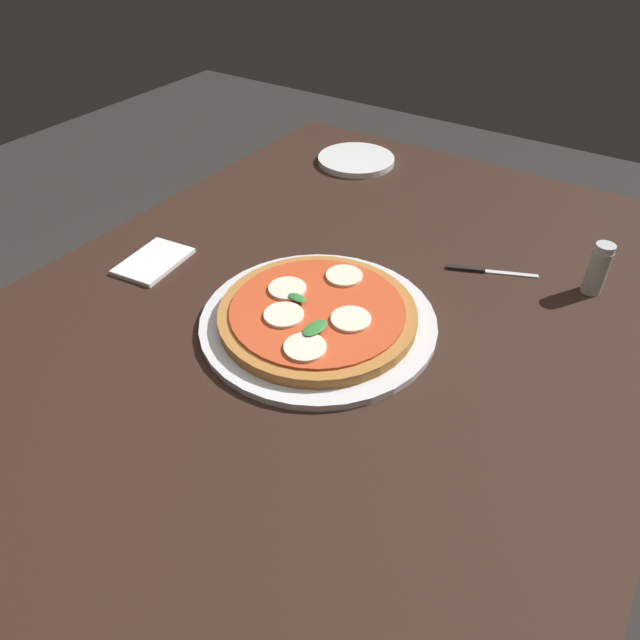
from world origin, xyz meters
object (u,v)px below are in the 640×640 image
object	(u,v)px
plate_white	(356,160)
napkin	(154,261)
serving_tray	(320,322)
knife	(480,270)
pizza	(319,314)
pepper_shaker	(598,269)
dining_table	(299,387)

from	to	relation	value
plate_white	napkin	xyz separation A→B (m)	(-0.58, 0.08, -0.00)
serving_tray	knife	world-z (taller)	serving_tray
pizza	plate_white	bearing A→B (deg)	25.26
pepper_shaker	knife	bearing A→B (deg)	104.49
knife	pepper_shaker	world-z (taller)	pepper_shaker
pizza	knife	distance (m)	0.33
knife	dining_table	bearing A→B (deg)	154.99
knife	napkin	bearing A→B (deg)	120.80
dining_table	napkin	size ratio (longest dim) A/B	12.09
dining_table	plate_white	distance (m)	0.68
plate_white	napkin	distance (m)	0.58
plate_white	pepper_shaker	distance (m)	0.64
dining_table	knife	world-z (taller)	knife
pizza	pepper_shaker	xyz separation A→B (m)	(0.33, -0.33, 0.02)
serving_tray	knife	bearing A→B (deg)	-28.81
napkin	pepper_shaker	distance (m)	0.77
dining_table	serving_tray	bearing A→B (deg)	-3.27
plate_white	pepper_shaker	size ratio (longest dim) A/B	1.99
pepper_shaker	napkin	bearing A→B (deg)	116.93
dining_table	plate_white	world-z (taller)	plate_white
plate_white	knife	distance (m)	0.50
plate_white	pizza	bearing A→B (deg)	-154.74
serving_tray	dining_table	bearing A→B (deg)	176.73
serving_tray	pepper_shaker	distance (m)	0.47
dining_table	knife	xyz separation A→B (m)	(0.34, -0.16, 0.09)
napkin	knife	distance (m)	0.59
napkin	pepper_shaker	xyz separation A→B (m)	(0.35, -0.68, 0.04)
napkin	dining_table	bearing A→B (deg)	-96.53
serving_tray	plate_white	size ratio (longest dim) A/B	2.04
knife	pepper_shaker	xyz separation A→B (m)	(0.05, -0.18, 0.04)
dining_table	serving_tray	size ratio (longest dim) A/B	4.23
plate_white	knife	size ratio (longest dim) A/B	1.22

